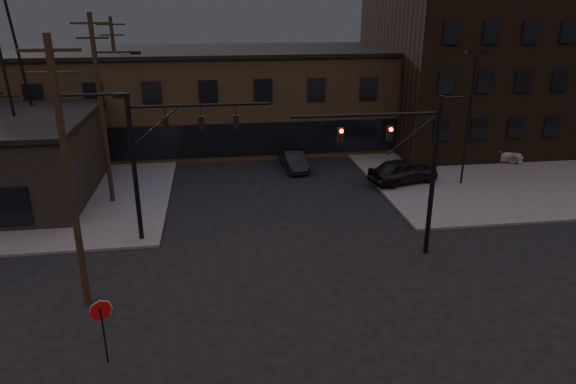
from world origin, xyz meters
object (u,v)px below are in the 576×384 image
object	(u,v)px
traffic_signal_far	(158,149)
stop_sign	(102,317)
parked_car_lot_a	(403,171)
car_crossing	(294,161)
traffic_signal_near	(412,161)
parked_car_lot_b	(492,151)

from	to	relation	value
traffic_signal_far	stop_sign	bearing A→B (deg)	-97.32
parked_car_lot_a	car_crossing	world-z (taller)	parked_car_lot_a
stop_sign	car_crossing	distance (m)	23.46
traffic_signal_near	parked_car_lot_a	world-z (taller)	traffic_signal_near
parked_car_lot_b	parked_car_lot_a	bearing A→B (deg)	139.61
parked_car_lot_a	car_crossing	xyz separation A→B (m)	(-7.01, 4.51, -0.31)
parked_car_lot_b	stop_sign	bearing A→B (deg)	152.83
traffic_signal_far	parked_car_lot_a	xyz separation A→B (m)	(15.72, 6.70, -4.01)
traffic_signal_near	traffic_signal_far	bearing A→B (deg)	163.83
stop_sign	parked_car_lot_b	world-z (taller)	stop_sign
parked_car_lot_b	car_crossing	size ratio (longest dim) A/B	1.12
traffic_signal_near	parked_car_lot_a	bearing A→B (deg)	70.35
stop_sign	traffic_signal_far	bearing A→B (deg)	82.68
traffic_signal_near	parked_car_lot_b	size ratio (longest dim) A/B	1.70
traffic_signal_near	car_crossing	distance (m)	15.67
parked_car_lot_b	car_crossing	world-z (taller)	parked_car_lot_b
car_crossing	traffic_signal_far	bearing A→B (deg)	-132.86
parked_car_lot_a	parked_car_lot_b	bearing A→B (deg)	-79.45
car_crossing	traffic_signal_near	bearing A→B (deg)	-82.13
traffic_signal_near	parked_car_lot_b	distance (m)	19.70
traffic_signal_near	car_crossing	xyz separation A→B (m)	(-3.37, 14.71, -4.24)
traffic_signal_far	parked_car_lot_b	size ratio (longest dim) A/B	1.70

